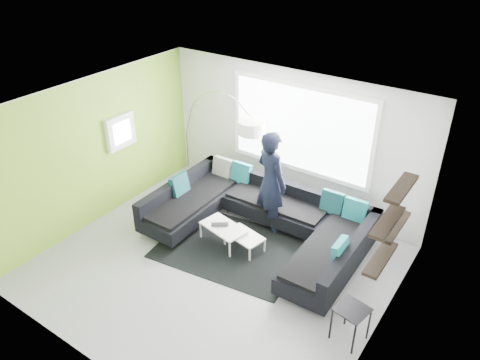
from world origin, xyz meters
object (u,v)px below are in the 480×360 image
at_px(side_table, 350,324).
at_px(person, 271,182).
at_px(coffee_table, 234,237).
at_px(arc_lamp, 186,131).
at_px(sectional_sofa, 256,223).
at_px(laptop, 220,226).

height_order(side_table, person, person).
xyz_separation_m(coffee_table, arc_lamp, (-2.26, 1.44, 0.98)).
height_order(sectional_sofa, arc_lamp, arc_lamp).
relative_size(person, laptop, 5.44).
bearing_deg(sectional_sofa, person, 90.24).
bearing_deg(person, sectional_sofa, 112.33).
bearing_deg(laptop, sectional_sofa, 7.19).
distance_m(arc_lamp, side_table, 5.40).
height_order(arc_lamp, person, arc_lamp).
height_order(sectional_sofa, side_table, sectional_sofa).
height_order(coffee_table, laptop, laptop).
bearing_deg(coffee_table, side_table, -6.16).
bearing_deg(person, side_table, 165.38).
distance_m(coffee_table, laptop, 0.32).
xyz_separation_m(sectional_sofa, laptop, (-0.49, -0.46, -0.00)).
distance_m(coffee_table, side_table, 2.69).
bearing_deg(person, laptop, 84.09).
bearing_deg(side_table, sectional_sofa, 152.52).
distance_m(sectional_sofa, laptop, 0.67).
height_order(person, laptop, person).
xyz_separation_m(arc_lamp, person, (2.48, -0.57, -0.16)).
distance_m(side_table, laptop, 2.92).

